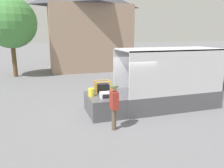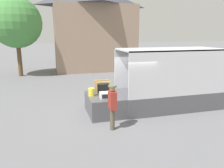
{
  "view_description": "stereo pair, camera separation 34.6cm",
  "coord_description": "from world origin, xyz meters",
  "px_view_note": "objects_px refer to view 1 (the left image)",
  "views": [
    {
      "loc": [
        -3.35,
        -9.29,
        3.64
      ],
      "look_at": [
        -0.48,
        -0.2,
        1.43
      ],
      "focal_mm": 35.0,
      "sensor_mm": 36.0,
      "label": 1
    },
    {
      "loc": [
        -3.02,
        -9.39,
        3.64
      ],
      "look_at": [
        -0.48,
        -0.2,
        1.43
      ],
      "focal_mm": 35.0,
      "sensor_mm": 36.0,
      "label": 2
    }
  ],
  "objects_px": {
    "microwave": "(106,95)",
    "portable_generator": "(103,88)",
    "street_tree": "(11,23)",
    "worker_person": "(114,103)",
    "box_truck": "(191,87)",
    "orange_bucket": "(91,92)"
  },
  "relations": [
    {
      "from": "box_truck",
      "to": "orange_bucket",
      "type": "bearing_deg",
      "value": 179.6
    },
    {
      "from": "box_truck",
      "to": "microwave",
      "type": "relative_size",
      "value": 13.22
    },
    {
      "from": "portable_generator",
      "to": "street_tree",
      "type": "distance_m",
      "value": 12.05
    },
    {
      "from": "microwave",
      "to": "street_tree",
      "type": "bearing_deg",
      "value": 113.1
    },
    {
      "from": "microwave",
      "to": "street_tree",
      "type": "xyz_separation_m",
      "value": [
        -4.88,
        11.43,
        3.5
      ]
    },
    {
      "from": "box_truck",
      "to": "worker_person",
      "type": "xyz_separation_m",
      "value": [
        -4.8,
        -1.82,
        0.2
      ]
    },
    {
      "from": "portable_generator",
      "to": "orange_bucket",
      "type": "distance_m",
      "value": 0.86
    },
    {
      "from": "microwave",
      "to": "orange_bucket",
      "type": "relative_size",
      "value": 1.45
    },
    {
      "from": "street_tree",
      "to": "portable_generator",
      "type": "bearing_deg",
      "value": -64.31
    },
    {
      "from": "box_truck",
      "to": "worker_person",
      "type": "distance_m",
      "value": 5.14
    },
    {
      "from": "portable_generator",
      "to": "orange_bucket",
      "type": "bearing_deg",
      "value": -142.88
    },
    {
      "from": "microwave",
      "to": "portable_generator",
      "type": "height_order",
      "value": "portable_generator"
    },
    {
      "from": "orange_bucket",
      "to": "street_tree",
      "type": "bearing_deg",
      "value": 111.6
    },
    {
      "from": "microwave",
      "to": "orange_bucket",
      "type": "height_order",
      "value": "orange_bucket"
    },
    {
      "from": "portable_generator",
      "to": "worker_person",
      "type": "height_order",
      "value": "worker_person"
    },
    {
      "from": "box_truck",
      "to": "street_tree",
      "type": "height_order",
      "value": "street_tree"
    },
    {
      "from": "microwave",
      "to": "box_truck",
      "type": "bearing_deg",
      "value": 5.68
    },
    {
      "from": "orange_bucket",
      "to": "worker_person",
      "type": "bearing_deg",
      "value": -75.82
    },
    {
      "from": "worker_person",
      "to": "street_tree",
      "type": "xyz_separation_m",
      "value": [
        -4.8,
        12.78,
        3.42
      ]
    },
    {
      "from": "box_truck",
      "to": "microwave",
      "type": "height_order",
      "value": "box_truck"
    },
    {
      "from": "microwave",
      "to": "portable_generator",
      "type": "relative_size",
      "value": 0.71
    },
    {
      "from": "microwave",
      "to": "worker_person",
      "type": "bearing_deg",
      "value": -93.39
    }
  ]
}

